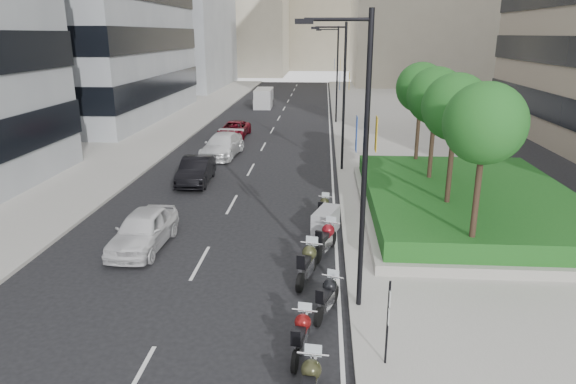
# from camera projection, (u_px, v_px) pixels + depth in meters

# --- Properties ---
(ground) EXTENTS (160.00, 160.00, 0.00)m
(ground) POSITION_uv_depth(u_px,v_px,m) (218.00, 320.00, 15.60)
(ground) COLOR black
(ground) RESTS_ON ground
(sidewalk_right) EXTENTS (10.00, 100.00, 0.15)m
(sidewalk_right) POSITION_uv_depth(u_px,v_px,m) (393.00, 135.00, 43.57)
(sidewalk_right) COLOR #9E9B93
(sidewalk_right) RESTS_ON ground
(sidewalk_left) EXTENTS (8.00, 100.00, 0.15)m
(sidewalk_left) POSITION_uv_depth(u_px,v_px,m) (151.00, 132.00, 44.95)
(sidewalk_left) COLOR #9E9B93
(sidewalk_left) RESTS_ON ground
(lane_edge) EXTENTS (0.12, 100.00, 0.01)m
(lane_edge) POSITION_uv_depth(u_px,v_px,m) (330.00, 135.00, 43.94)
(lane_edge) COLOR silver
(lane_edge) RESTS_ON ground
(lane_centre) EXTENTS (0.12, 100.00, 0.01)m
(lane_centre) POSITION_uv_depth(u_px,v_px,m) (270.00, 134.00, 44.28)
(lane_centre) COLOR silver
(lane_centre) RESTS_ON ground
(planter) EXTENTS (10.00, 14.00, 0.40)m
(planter) POSITION_uv_depth(u_px,v_px,m) (467.00, 209.00, 24.37)
(planter) COLOR #9D9A92
(planter) RESTS_ON sidewalk_right
(hedge) EXTENTS (9.40, 13.40, 0.80)m
(hedge) POSITION_uv_depth(u_px,v_px,m) (469.00, 197.00, 24.19)
(hedge) COLOR #134516
(hedge) RESTS_ON planter
(tree_0) EXTENTS (2.80, 2.80, 6.30)m
(tree_0) POSITION_uv_depth(u_px,v_px,m) (485.00, 124.00, 17.25)
(tree_0) COLOR #332319
(tree_0) RESTS_ON planter
(tree_1) EXTENTS (2.80, 2.80, 6.30)m
(tree_1) POSITION_uv_depth(u_px,v_px,m) (456.00, 108.00, 21.06)
(tree_1) COLOR #332319
(tree_1) RESTS_ON planter
(tree_2) EXTENTS (2.80, 2.80, 6.30)m
(tree_2) POSITION_uv_depth(u_px,v_px,m) (436.00, 96.00, 24.87)
(tree_2) COLOR #332319
(tree_2) RESTS_ON planter
(tree_3) EXTENTS (2.80, 2.80, 6.30)m
(tree_3) POSITION_uv_depth(u_px,v_px,m) (421.00, 88.00, 28.68)
(tree_3) COLOR #332319
(tree_3) RESTS_ON planter
(lamp_post_0) EXTENTS (2.34, 0.45, 9.00)m
(lamp_post_0) POSITION_uv_depth(u_px,v_px,m) (360.00, 152.00, 14.78)
(lamp_post_0) COLOR black
(lamp_post_0) RESTS_ON ground
(lamp_post_1) EXTENTS (2.34, 0.45, 9.00)m
(lamp_post_1) POSITION_uv_depth(u_px,v_px,m) (342.00, 90.00, 30.98)
(lamp_post_1) COLOR black
(lamp_post_1) RESTS_ON ground
(lamp_post_2) EXTENTS (2.34, 0.45, 9.00)m
(lamp_post_2) POSITION_uv_depth(u_px,v_px,m) (336.00, 70.00, 48.14)
(lamp_post_2) COLOR black
(lamp_post_2) RESTS_ON ground
(parking_sign) EXTENTS (0.06, 0.32, 2.50)m
(parking_sign) POSITION_uv_depth(u_px,v_px,m) (388.00, 318.00, 12.94)
(parking_sign) COLOR black
(parking_sign) RESTS_ON ground
(motorcycle_1) EXTENTS (0.71, 2.13, 1.06)m
(motorcycle_1) POSITION_uv_depth(u_px,v_px,m) (301.00, 335.00, 13.81)
(motorcycle_1) COLOR black
(motorcycle_1) RESTS_ON ground
(motorcycle_2) EXTENTS (0.91, 2.04, 1.05)m
(motorcycle_2) POSITION_uv_depth(u_px,v_px,m) (327.00, 297.00, 15.83)
(motorcycle_2) COLOR black
(motorcycle_2) RESTS_ON ground
(motorcycle_3) EXTENTS (0.88, 2.39, 1.21)m
(motorcycle_3) POSITION_uv_depth(u_px,v_px,m) (307.00, 263.00, 17.94)
(motorcycle_3) COLOR black
(motorcycle_3) RESTS_ON ground
(motorcycle_4) EXTENTS (1.03, 2.26, 1.17)m
(motorcycle_4) POSITION_uv_depth(u_px,v_px,m) (326.00, 239.00, 20.08)
(motorcycle_4) COLOR black
(motorcycle_4) RESTS_ON ground
(motorcycle_5) EXTENTS (1.27, 2.00, 1.13)m
(motorcycle_5) POSITION_uv_depth(u_px,v_px,m) (326.00, 222.00, 22.07)
(motorcycle_5) COLOR black
(motorcycle_5) RESTS_ON ground
(motorcycle_6) EXTENTS (0.66, 1.94, 0.98)m
(motorcycle_6) POSITION_uv_depth(u_px,v_px,m) (323.00, 208.00, 23.97)
(motorcycle_6) COLOR black
(motorcycle_6) RESTS_ON ground
(car_a) EXTENTS (1.99, 4.61, 1.55)m
(car_a) POSITION_uv_depth(u_px,v_px,m) (143.00, 230.00, 20.66)
(car_a) COLOR silver
(car_a) RESTS_ON ground
(car_b) EXTENTS (1.77, 4.63, 1.50)m
(car_b) POSITION_uv_depth(u_px,v_px,m) (196.00, 170.00, 29.71)
(car_b) COLOR black
(car_b) RESTS_ON ground
(car_c) EXTENTS (2.66, 5.61, 1.58)m
(car_c) POSITION_uv_depth(u_px,v_px,m) (222.00, 145.00, 36.17)
(car_c) COLOR white
(car_c) RESTS_ON ground
(car_d) EXTENTS (2.37, 4.79, 1.31)m
(car_d) POSITION_uv_depth(u_px,v_px,m) (234.00, 129.00, 42.98)
(car_d) COLOR maroon
(car_d) RESTS_ON ground
(delivery_van) EXTENTS (2.09, 5.15, 2.14)m
(delivery_van) POSITION_uv_depth(u_px,v_px,m) (264.00, 99.00, 60.22)
(delivery_van) COLOR #BBBBBD
(delivery_van) RESTS_ON ground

